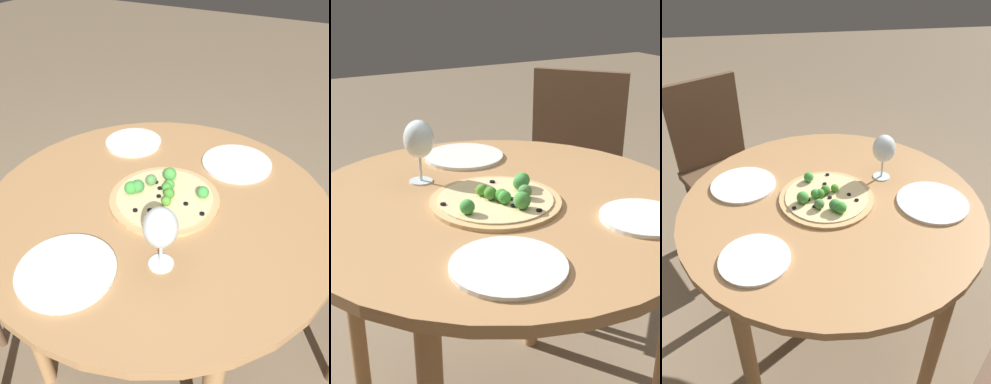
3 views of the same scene
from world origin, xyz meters
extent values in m
plane|color=#847056|center=(0.00, 0.00, 0.00)|extent=(12.00, 12.00, 0.00)
cylinder|color=#A87A4C|center=(0.00, 0.00, 0.76)|extent=(1.01, 1.01, 0.03)
cylinder|color=#A87A4C|center=(-0.31, -0.31, 0.37)|extent=(0.05, 0.05, 0.74)
cylinder|color=#A87A4C|center=(0.31, -0.31, 0.37)|extent=(0.05, 0.05, 0.74)
cylinder|color=#A87A4C|center=(-0.31, 0.31, 0.37)|extent=(0.05, 0.05, 0.74)
cylinder|color=#A87A4C|center=(0.31, 0.31, 0.37)|extent=(0.05, 0.05, 0.74)
cube|color=brown|center=(-0.70, -0.42, 0.45)|extent=(0.55, 0.55, 0.04)
cube|color=brown|center=(-0.86, -0.52, 0.70)|extent=(0.22, 0.34, 0.46)
cylinder|color=brown|center=(-0.47, -0.48, 0.21)|extent=(0.04, 0.04, 0.43)
cylinder|color=brown|center=(-0.64, -0.19, 0.21)|extent=(0.04, 0.04, 0.43)
cylinder|color=brown|center=(-0.76, -0.65, 0.21)|extent=(0.04, 0.04, 0.43)
cylinder|color=brown|center=(-0.93, -0.36, 0.21)|extent=(0.04, 0.04, 0.43)
cylinder|color=tan|center=(-0.01, -0.02, 0.77)|extent=(0.32, 0.32, 0.01)
cylinder|color=beige|center=(-0.01, -0.02, 0.78)|extent=(0.28, 0.28, 0.00)
sphere|color=#41852C|center=(-0.03, -0.02, 0.80)|extent=(0.03, 0.03, 0.03)
sphere|color=green|center=(-0.11, -0.06, 0.80)|extent=(0.03, 0.03, 0.03)
sphere|color=#4E902B|center=(-0.04, 0.02, 0.80)|extent=(0.03, 0.03, 0.03)
sphere|color=#44913B|center=(0.01, -0.10, 0.80)|extent=(0.04, 0.04, 0.04)
sphere|color=#4E8544|center=(0.05, -0.05, 0.80)|extent=(0.03, 0.03, 0.03)
sphere|color=#3C863D|center=(0.07, 0.00, 0.80)|extent=(0.04, 0.04, 0.04)
sphere|color=green|center=(-0.01, -0.05, 0.80)|extent=(0.03, 0.03, 0.03)
sphere|color=green|center=(0.08, 0.02, 0.80)|extent=(0.04, 0.04, 0.04)
sphere|color=#3C8C2F|center=(-0.01, -0.04, 0.80)|extent=(0.03, 0.03, 0.03)
cylinder|color=black|center=(0.04, -0.13, 0.78)|extent=(0.01, 0.01, 0.00)
cylinder|color=black|center=(-0.01, 0.06, 0.78)|extent=(0.01, 0.01, 0.00)
cylinder|color=black|center=(0.02, -0.04, 0.78)|extent=(0.01, 0.01, 0.00)
cylinder|color=black|center=(-0.14, 0.01, 0.78)|extent=(0.01, 0.01, 0.00)
cylinder|color=black|center=(0.04, -0.06, 0.78)|extent=(0.01, 0.01, 0.00)
cylinder|color=black|center=(-0.08, -0.01, 0.78)|extent=(0.01, 0.01, 0.00)
cylinder|color=black|center=(0.00, -0.08, 0.78)|extent=(0.01, 0.01, 0.00)
cylinder|color=black|center=(0.03, 0.08, 0.78)|extent=(0.01, 0.01, 0.00)
cylinder|color=black|center=(0.00, -0.01, 0.78)|extent=(0.01, 0.01, 0.00)
cylinder|color=black|center=(-0.01, -0.04, 0.78)|extent=(0.01, 0.01, 0.00)
cylinder|color=silver|center=(-0.12, 0.21, 0.77)|extent=(0.06, 0.06, 0.00)
cylinder|color=silver|center=(-0.12, 0.21, 0.81)|extent=(0.01, 0.01, 0.06)
ellipsoid|color=silver|center=(-0.12, 0.21, 0.89)|extent=(0.08, 0.08, 0.10)
cylinder|color=silver|center=(-0.14, -0.30, 0.77)|extent=(0.23, 0.23, 0.01)
cylinder|color=silver|center=(0.06, 0.33, 0.77)|extent=(0.24, 0.24, 0.01)
cylinder|color=silver|center=(0.24, -0.26, 0.77)|extent=(0.20, 0.20, 0.01)
camera|label=1|loc=(-0.41, 0.74, 1.45)|focal=35.00mm
camera|label=2|loc=(-0.58, -1.06, 1.29)|focal=50.00mm
camera|label=3|loc=(1.00, -0.17, 1.52)|focal=35.00mm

